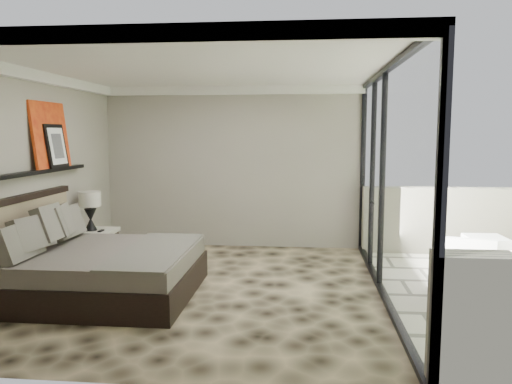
# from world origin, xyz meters

# --- Properties ---
(floor) EXTENTS (5.00, 5.00, 0.00)m
(floor) POSITION_xyz_m (0.00, 0.00, 0.00)
(floor) COLOR black
(floor) RESTS_ON ground
(ceiling) EXTENTS (4.50, 5.00, 0.02)m
(ceiling) POSITION_xyz_m (0.00, 0.00, 2.79)
(ceiling) COLOR silver
(ceiling) RESTS_ON back_wall
(back_wall) EXTENTS (4.50, 0.02, 2.80)m
(back_wall) POSITION_xyz_m (0.00, 2.49, 1.40)
(back_wall) COLOR gray
(back_wall) RESTS_ON floor
(left_wall) EXTENTS (0.02, 5.00, 2.80)m
(left_wall) POSITION_xyz_m (-2.24, 0.00, 1.40)
(left_wall) COLOR gray
(left_wall) RESTS_ON floor
(glass_wall) EXTENTS (0.08, 5.00, 2.80)m
(glass_wall) POSITION_xyz_m (2.25, 0.00, 1.40)
(glass_wall) COLOR white
(glass_wall) RESTS_ON floor
(terrace_slab) EXTENTS (3.00, 5.00, 0.12)m
(terrace_slab) POSITION_xyz_m (3.75, 0.00, -0.06)
(terrace_slab) COLOR beige
(terrace_slab) RESTS_ON ground
(picture_ledge) EXTENTS (0.12, 2.20, 0.05)m
(picture_ledge) POSITION_xyz_m (-2.18, 0.10, 1.50)
(picture_ledge) COLOR black
(picture_ledge) RESTS_ON left_wall
(bed) EXTENTS (2.15, 2.08, 1.19)m
(bed) POSITION_xyz_m (-1.25, -0.36, 0.35)
(bed) COLOR black
(bed) RESTS_ON floor
(nightstand) EXTENTS (0.62, 0.62, 0.58)m
(nightstand) POSITION_xyz_m (-1.94, 1.12, 0.29)
(nightstand) COLOR black
(nightstand) RESTS_ON floor
(table_lamp) EXTENTS (0.33, 0.33, 0.60)m
(table_lamp) POSITION_xyz_m (-1.99, 1.07, 0.90)
(table_lamp) COLOR black
(table_lamp) RESTS_ON nightstand
(abstract_canvas) EXTENTS (0.13, 0.90, 0.90)m
(abstract_canvas) POSITION_xyz_m (-2.19, 0.36, 1.97)
(abstract_canvas) COLOR #9D2B0D
(abstract_canvas) RESTS_ON picture_ledge
(framed_print) EXTENTS (0.11, 0.50, 0.60)m
(framed_print) POSITION_xyz_m (-2.14, 0.40, 1.82)
(framed_print) COLOR black
(framed_print) RESTS_ON picture_ledge
(ottoman) EXTENTS (0.54, 0.54, 0.53)m
(ottoman) POSITION_xyz_m (3.86, 1.15, 0.26)
(ottoman) COLOR silver
(ottoman) RESTS_ON terrace_slab
(lounger) EXTENTS (1.08, 1.60, 0.57)m
(lounger) POSITION_xyz_m (3.33, 0.16, 0.18)
(lounger) COLOR white
(lounger) RESTS_ON terrace_slab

